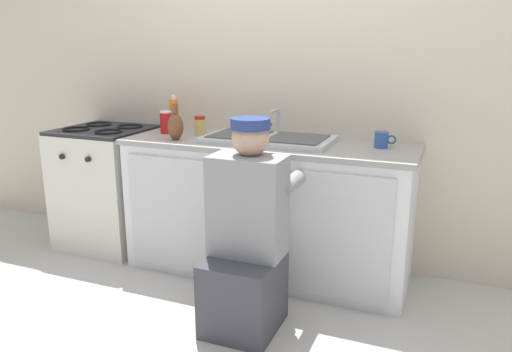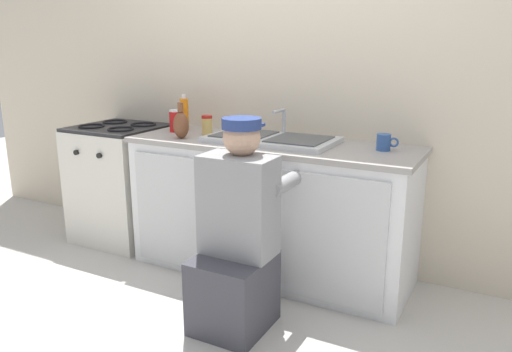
# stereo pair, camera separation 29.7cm
# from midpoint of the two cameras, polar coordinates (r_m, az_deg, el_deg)

# --- Properties ---
(ground_plane) EXTENTS (12.00, 12.00, 0.00)m
(ground_plane) POSITION_cam_midpoint_polar(r_m,az_deg,el_deg) (3.14, 1.90, -12.81)
(ground_plane) COLOR beige
(back_wall) EXTENTS (6.00, 0.10, 2.50)m
(back_wall) POSITION_cam_midpoint_polar(r_m,az_deg,el_deg) (3.39, 7.02, 11.21)
(back_wall) COLOR beige
(back_wall) RESTS_ON ground_plane
(counter_cabinet) EXTENTS (1.80, 0.62, 0.84)m
(counter_cabinet) POSITION_cam_midpoint_polar(r_m,az_deg,el_deg) (3.22, 4.25, -4.04)
(counter_cabinet) COLOR white
(counter_cabinet) RESTS_ON ground_plane
(countertop) EXTENTS (1.84, 0.62, 0.03)m
(countertop) POSITION_cam_midpoint_polar(r_m,az_deg,el_deg) (3.12, 4.47, 3.59)
(countertop) COLOR #9E9993
(countertop) RESTS_ON counter_cabinet
(sink_double_basin) EXTENTS (0.80, 0.44, 0.19)m
(sink_double_basin) POSITION_cam_midpoint_polar(r_m,az_deg,el_deg) (3.11, 4.50, 4.25)
(sink_double_basin) COLOR silver
(sink_double_basin) RESTS_ON countertop
(stove_range) EXTENTS (0.62, 0.62, 0.89)m
(stove_range) POSITION_cam_midpoint_polar(r_m,az_deg,el_deg) (3.88, -13.00, -0.78)
(stove_range) COLOR silver
(stove_range) RESTS_ON ground_plane
(plumber_person) EXTENTS (0.42, 0.61, 1.10)m
(plumber_person) POSITION_cam_midpoint_polar(r_m,az_deg,el_deg) (2.59, 1.09, -7.76)
(plumber_person) COLOR #3F3F47
(plumber_person) RESTS_ON ground_plane
(condiment_jar) EXTENTS (0.07, 0.07, 0.13)m
(condiment_jar) POSITION_cam_midpoint_polar(r_m,az_deg,el_deg) (3.35, -3.10, 5.82)
(condiment_jar) COLOR #DBB760
(condiment_jar) RESTS_ON countertop
(vase_decorative) EXTENTS (0.10, 0.10, 0.23)m
(vase_decorative) POSITION_cam_midpoint_polar(r_m,az_deg,el_deg) (3.22, -5.96, 5.85)
(vase_decorative) COLOR brown
(vase_decorative) RESTS_ON countertop
(soda_cup_red) EXTENTS (0.08, 0.08, 0.15)m
(soda_cup_red) POSITION_cam_midpoint_polar(r_m,az_deg,el_deg) (3.48, -6.80, 6.24)
(soda_cup_red) COLOR red
(soda_cup_red) RESTS_ON countertop
(soap_bottle_orange) EXTENTS (0.06, 0.06, 0.25)m
(soap_bottle_orange) POSITION_cam_midpoint_polar(r_m,az_deg,el_deg) (3.55, -5.82, 7.06)
(soap_bottle_orange) COLOR orange
(soap_bottle_orange) RESTS_ON countertop
(coffee_mug) EXTENTS (0.13, 0.08, 0.09)m
(coffee_mug) POSITION_cam_midpoint_polar(r_m,az_deg,el_deg) (2.97, 17.25, 3.67)
(coffee_mug) COLOR #335699
(coffee_mug) RESTS_ON countertop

